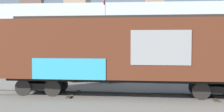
{
  "coord_description": "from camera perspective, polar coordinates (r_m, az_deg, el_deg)",
  "views": [
    {
      "loc": [
        1.01,
        -16.19,
        2.98
      ],
      "look_at": [
        -0.81,
        2.79,
        2.09
      ],
      "focal_mm": 46.9,
      "sensor_mm": 36.0,
      "label": 1
    }
  ],
  "objects": [
    {
      "name": "freight_car",
      "position": [
        16.21,
        2.69,
        1.17
      ],
      "size": [
        13.62,
        3.3,
        4.47
      ],
      "color": "#5B2B19",
      "rests_on": "ground_plane"
    },
    {
      "name": "parked_car_blue",
      "position": [
        22.86,
        12.38,
        -2.58
      ],
      "size": [
        4.52,
        2.26,
        1.87
      ],
      "color": "navy",
      "rests_on": "ground_plane"
    },
    {
      "name": "hillside",
      "position": [
        82.56,
        4.73,
        4.68
      ],
      "size": [
        152.63,
        37.17,
        16.48
      ],
      "color": "silver",
      "rests_on": "ground_plane"
    },
    {
      "name": "flagpole",
      "position": [
        25.5,
        -1.5,
        6.82
      ],
      "size": [
        0.18,
        1.59,
        7.37
      ],
      "color": "silver",
      "rests_on": "ground_plane"
    },
    {
      "name": "track",
      "position": [
        16.88,
        -6.51,
        -7.38
      ],
      "size": [
        60.02,
        3.37,
        0.08
      ],
      "color": "#4C4742",
      "rests_on": "ground_plane"
    },
    {
      "name": "parked_car_black",
      "position": [
        22.56,
        -3.78,
        -2.75
      ],
      "size": [
        4.12,
        1.9,
        1.67
      ],
      "color": "black",
      "rests_on": "ground_plane"
    },
    {
      "name": "ground_plane",
      "position": [
        16.49,
        1.88,
        -7.73
      ],
      "size": [
        260.0,
        260.0,
        0.0
      ],
      "primitive_type": "plane",
      "color": "slate"
    }
  ]
}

